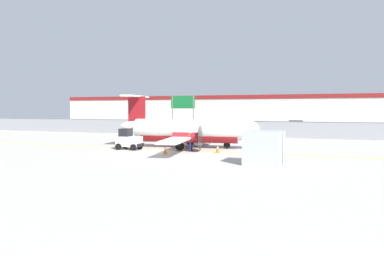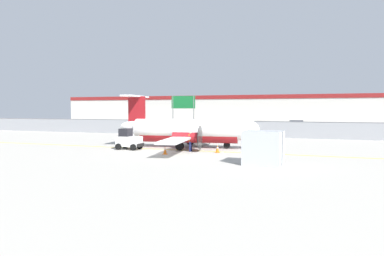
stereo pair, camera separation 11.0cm
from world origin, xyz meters
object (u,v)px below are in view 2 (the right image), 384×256
at_px(cargo_container, 263,148).
at_px(parked_car_3, 261,126).
at_px(traffic_cone_far_left, 248,149).
at_px(traffic_cone_far_right, 165,150).
at_px(parked_car_2, 221,125).
at_px(parked_car_0, 167,123).
at_px(commuter_airplane, 191,131).
at_px(highway_sign, 183,105).
at_px(parked_car_1, 182,126).
at_px(ground_crew_worker, 190,140).
at_px(parked_car_5, 331,129).
at_px(traffic_cone_near_left, 217,149).
at_px(parked_car_4, 295,125).
at_px(traffic_cone_near_right, 259,144).
at_px(baggage_tug, 129,140).

height_order(cargo_container, parked_car_3, cargo_container).
bearing_deg(traffic_cone_far_left, traffic_cone_far_right, -151.79).
bearing_deg(parked_car_2, parked_car_0, -8.32).
bearing_deg(cargo_container, commuter_airplane, 140.77).
height_order(parked_car_3, highway_sign, highway_sign).
bearing_deg(parked_car_1, commuter_airplane, -68.40).
distance_m(commuter_airplane, parked_car_2, 27.06).
relative_size(ground_crew_worker, parked_car_1, 0.40).
height_order(commuter_airplane, traffic_cone_far_left, commuter_airplane).
relative_size(parked_car_0, parked_car_3, 0.98).
bearing_deg(parked_car_5, traffic_cone_far_left, 72.82).
height_order(cargo_container, traffic_cone_near_left, cargo_container).
relative_size(cargo_container, parked_car_0, 0.61).
relative_size(parked_car_1, parked_car_3, 0.98).
height_order(ground_crew_worker, parked_car_4, same).
distance_m(traffic_cone_far_right, parked_car_3, 31.12).
relative_size(commuter_airplane, parked_car_0, 3.78).
xyz_separation_m(commuter_airplane, traffic_cone_near_left, (3.29, -2.65, -1.29)).
distance_m(parked_car_0, parked_car_5, 29.94).
height_order(traffic_cone_near_right, parked_car_2, parked_car_2).
bearing_deg(ground_crew_worker, parked_car_3, -81.17).
bearing_deg(traffic_cone_far_left, ground_crew_worker, -170.03).
relative_size(ground_crew_worker, parked_car_5, 0.40).
height_order(ground_crew_worker, parked_car_0, same).
bearing_deg(parked_car_5, highway_sign, 13.78).
xyz_separation_m(ground_crew_worker, traffic_cone_far_left, (4.83, 0.85, -0.64)).
distance_m(parked_car_1, parked_car_5, 21.84).
height_order(traffic_cone_near_right, parked_car_1, parked_car_1).
relative_size(traffic_cone_near_right, traffic_cone_far_right, 1.00).
bearing_deg(parked_car_1, traffic_cone_far_right, -73.47).
bearing_deg(traffic_cone_near_left, baggage_tug, -176.84).
distance_m(traffic_cone_near_right, parked_car_1, 22.73).
xyz_separation_m(cargo_container, traffic_cone_near_right, (-1.80, 10.45, -0.79)).
height_order(parked_car_1, parked_car_5, same).
height_order(commuter_airplane, traffic_cone_far_right, commuter_airplane).
distance_m(traffic_cone_far_left, highway_sign, 22.01).
bearing_deg(traffic_cone_far_left, parked_car_2, 108.71).
height_order(parked_car_0, parked_car_2, same).
distance_m(baggage_tug, cargo_container, 13.34).
relative_size(traffic_cone_near_right, parked_car_5, 0.15).
distance_m(parked_car_0, highway_sign, 16.32).
distance_m(traffic_cone_near_left, traffic_cone_near_right, 6.09).
bearing_deg(traffic_cone_far_right, parked_car_3, 83.80).
height_order(parked_car_3, parked_car_5, same).
bearing_deg(commuter_airplane, parked_car_1, 105.86).
xyz_separation_m(traffic_cone_far_left, parked_car_2, (-9.67, 28.57, 0.58)).
bearing_deg(baggage_tug, ground_crew_worker, 4.42).
distance_m(traffic_cone_near_right, parked_car_3, 23.18).
distance_m(traffic_cone_near_right, traffic_cone_far_left, 4.66).
relative_size(baggage_tug, parked_car_0, 0.55).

